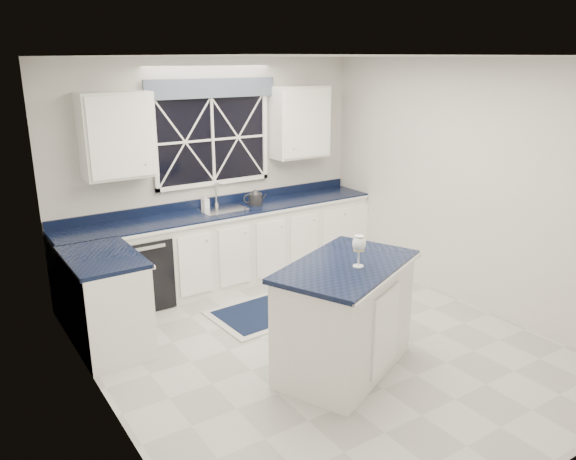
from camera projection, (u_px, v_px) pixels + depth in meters
ground at (321, 346)px, 5.45m from camera, size 4.50×4.50×0.00m
back_wall at (212, 172)px, 6.84m from camera, size 4.00×0.10×2.70m
base_cabinets at (208, 257)px, 6.56m from camera, size 3.99×1.60×0.90m
countertop at (225, 211)px, 6.73m from camera, size 3.98×0.64×0.04m
dishwasher at (139, 269)px, 6.30m from camera, size 0.60×0.58×0.82m
window at (212, 133)px, 6.66m from camera, size 1.65×0.09×1.26m
upper_cabinets at (217, 128)px, 6.55m from camera, size 3.10×0.34×0.90m
faucet at (217, 194)px, 6.83m from camera, size 0.05×0.20×0.30m
island at (345, 317)px, 4.93m from camera, size 1.56×1.28×1.00m
rug at (274, 309)px, 6.23m from camera, size 1.43×0.91×0.02m
kettle at (255, 198)px, 6.92m from camera, size 0.27×0.23×0.20m
wine_glass at (359, 245)px, 4.67m from camera, size 0.12×0.12×0.27m
soap_bottle at (205, 201)px, 6.80m from camera, size 0.09×0.09×0.17m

